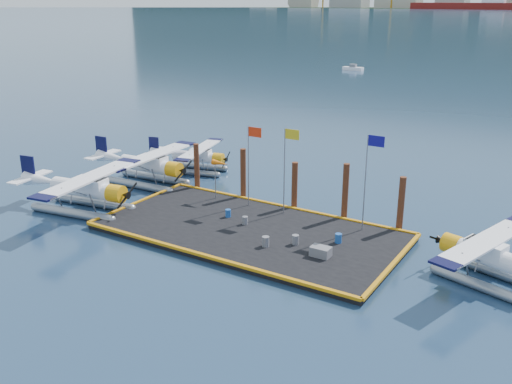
{
  "coord_description": "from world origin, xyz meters",
  "views": [
    {
      "loc": [
        19.0,
        -29.87,
        15.06
      ],
      "look_at": [
        -0.73,
        2.0,
        2.3
      ],
      "focal_mm": 40.0,
      "sensor_mm": 36.0,
      "label": 1
    }
  ],
  "objects_px": {
    "seaplane_a": "(86,191)",
    "flagpole_yellow": "(287,158)",
    "seaplane_c": "(197,158)",
    "flagpole_blue": "(369,169)",
    "flagpole_red": "(251,154)",
    "piling_3": "(345,193)",
    "drum_2": "(295,240)",
    "drum_4": "(338,238)",
    "drum_5": "(228,213)",
    "drum_1": "(266,241)",
    "windsock": "(220,164)",
    "seaplane_b": "(149,167)",
    "drum_0": "(245,220)",
    "piling_4": "(401,206)",
    "piling_2": "(295,187)",
    "piling_0": "(197,168)",
    "crate": "(321,251)",
    "piling_1": "(243,175)",
    "seaplane_d": "(491,260)"
  },
  "relations": [
    {
      "from": "seaplane_a",
      "to": "flagpole_yellow",
      "type": "height_order",
      "value": "flagpole_yellow"
    },
    {
      "from": "seaplane_c",
      "to": "flagpole_blue",
      "type": "xyz_separation_m",
      "value": [
        18.5,
        -5.87,
        3.38
      ]
    },
    {
      "from": "flagpole_red",
      "to": "piling_3",
      "type": "relative_size",
      "value": 1.4
    },
    {
      "from": "drum_2",
      "to": "drum_4",
      "type": "relative_size",
      "value": 1.01
    },
    {
      "from": "seaplane_a",
      "to": "drum_5",
      "type": "relative_size",
      "value": 19.41
    },
    {
      "from": "seaplane_a",
      "to": "drum_5",
      "type": "xyz_separation_m",
      "value": [
        9.91,
        3.89,
        -0.97
      ]
    },
    {
      "from": "drum_1",
      "to": "windsock",
      "type": "distance_m",
      "value": 9.67
    },
    {
      "from": "seaplane_b",
      "to": "drum_0",
      "type": "xyz_separation_m",
      "value": [
        12.12,
        -3.95,
        -0.92
      ]
    },
    {
      "from": "piling_4",
      "to": "seaplane_a",
      "type": "bearing_deg",
      "value": -158.48
    },
    {
      "from": "drum_0",
      "to": "piling_2",
      "type": "height_order",
      "value": "piling_2"
    },
    {
      "from": "windsock",
      "to": "piling_4",
      "type": "relative_size",
      "value": 0.78
    },
    {
      "from": "flagpole_red",
      "to": "piling_0",
      "type": "height_order",
      "value": "flagpole_red"
    },
    {
      "from": "drum_1",
      "to": "piling_0",
      "type": "distance_m",
      "value": 13.16
    },
    {
      "from": "piling_2",
      "to": "piling_4",
      "type": "bearing_deg",
      "value": 0.0
    },
    {
      "from": "drum_5",
      "to": "flagpole_blue",
      "type": "distance_m",
      "value": 10.37
    },
    {
      "from": "drum_1",
      "to": "piling_3",
      "type": "distance_m",
      "value": 7.72
    },
    {
      "from": "crate",
      "to": "piling_0",
      "type": "bearing_deg",
      "value": 154.85
    },
    {
      "from": "piling_1",
      "to": "piling_3",
      "type": "distance_m",
      "value": 8.5
    },
    {
      "from": "flagpole_yellow",
      "to": "flagpole_red",
      "type": "bearing_deg",
      "value": 180.0
    },
    {
      "from": "drum_5",
      "to": "flagpole_red",
      "type": "height_order",
      "value": "flagpole_red"
    },
    {
      "from": "flagpole_red",
      "to": "piling_0",
      "type": "relative_size",
      "value": 1.5
    },
    {
      "from": "seaplane_c",
      "to": "crate",
      "type": "xyz_separation_m",
      "value": [
        17.72,
        -11.04,
        -0.61
      ]
    },
    {
      "from": "drum_2",
      "to": "piling_1",
      "type": "relative_size",
      "value": 0.15
    },
    {
      "from": "seaplane_a",
      "to": "windsock",
      "type": "bearing_deg",
      "value": 123.39
    },
    {
      "from": "flagpole_blue",
      "to": "piling_0",
      "type": "distance_m",
      "value": 15.51
    },
    {
      "from": "drum_4",
      "to": "piling_4",
      "type": "height_order",
      "value": "piling_4"
    },
    {
      "from": "seaplane_d",
      "to": "flagpole_yellow",
      "type": "distance_m",
      "value": 14.9
    },
    {
      "from": "flagpole_blue",
      "to": "piling_1",
      "type": "xyz_separation_m",
      "value": [
        -10.7,
        1.6,
        -2.59
      ]
    },
    {
      "from": "piling_1",
      "to": "piling_4",
      "type": "xyz_separation_m",
      "value": [
        12.5,
        0.0,
        -0.1
      ]
    },
    {
      "from": "seaplane_b",
      "to": "drum_0",
      "type": "height_order",
      "value": "seaplane_b"
    },
    {
      "from": "seaplane_d",
      "to": "piling_3",
      "type": "xyz_separation_m",
      "value": [
        -10.53,
        4.34,
        0.69
      ]
    },
    {
      "from": "seaplane_b",
      "to": "drum_4",
      "type": "bearing_deg",
      "value": 76.47
    },
    {
      "from": "seaplane_b",
      "to": "piling_4",
      "type": "bearing_deg",
      "value": 89.38
    },
    {
      "from": "piling_1",
      "to": "seaplane_d",
      "type": "bearing_deg",
      "value": -12.85
    },
    {
      "from": "seaplane_d",
      "to": "flagpole_blue",
      "type": "xyz_separation_m",
      "value": [
        -8.33,
        2.74,
        3.23
      ]
    },
    {
      "from": "drum_4",
      "to": "windsock",
      "type": "xyz_separation_m",
      "value": [
        -11.03,
        2.79,
        2.52
      ]
    },
    {
      "from": "flagpole_red",
      "to": "windsock",
      "type": "relative_size",
      "value": 1.92
    },
    {
      "from": "drum_0",
      "to": "flagpole_red",
      "type": "distance_m",
      "value": 5.2
    },
    {
      "from": "seaplane_b",
      "to": "seaplane_c",
      "type": "distance_m",
      "value": 5.3
    },
    {
      "from": "seaplane_d",
      "to": "piling_0",
      "type": "relative_size",
      "value": 2.35
    },
    {
      "from": "piling_2",
      "to": "drum_5",
      "type": "bearing_deg",
      "value": -124.34
    },
    {
      "from": "seaplane_d",
      "to": "flagpole_red",
      "type": "relative_size",
      "value": 1.56
    },
    {
      "from": "seaplane_d",
      "to": "drum_2",
      "type": "bearing_deg",
      "value": 114.71
    },
    {
      "from": "drum_4",
      "to": "flagpole_yellow",
      "type": "distance_m",
      "value": 7.1
    },
    {
      "from": "seaplane_d",
      "to": "drum_0",
      "type": "bearing_deg",
      "value": 108.1
    },
    {
      "from": "drum_2",
      "to": "flagpole_blue",
      "type": "bearing_deg",
      "value": 56.92
    },
    {
      "from": "flagpole_blue",
      "to": "piling_1",
      "type": "relative_size",
      "value": 1.55
    },
    {
      "from": "flagpole_blue",
      "to": "windsock",
      "type": "height_order",
      "value": "flagpole_blue"
    },
    {
      "from": "drum_0",
      "to": "drum_5",
      "type": "relative_size",
      "value": 1.01
    },
    {
      "from": "seaplane_b",
      "to": "piling_0",
      "type": "distance_m",
      "value": 4.44
    }
  ]
}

